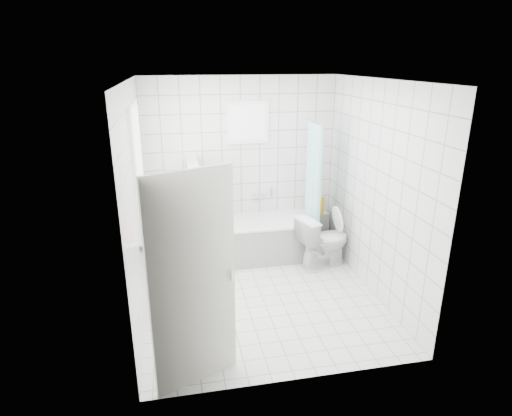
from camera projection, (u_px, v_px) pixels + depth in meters
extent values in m
plane|color=white|center=(262.00, 296.00, 5.34)|extent=(3.00, 3.00, 0.00)
plane|color=white|center=(263.00, 80.00, 4.49)|extent=(3.00, 3.00, 0.00)
cube|color=white|center=(241.00, 167.00, 6.30)|extent=(2.80, 0.02, 2.60)
cube|color=white|center=(300.00, 252.00, 3.53)|extent=(2.80, 0.02, 2.60)
cube|color=white|center=(137.00, 205.00, 4.66)|extent=(0.02, 3.00, 2.60)
cube|color=white|center=(375.00, 190.00, 5.17)|extent=(0.02, 3.00, 2.60)
cube|color=white|center=(140.00, 171.00, 4.84)|extent=(0.01, 0.90, 1.40)
cube|color=white|center=(248.00, 123.00, 6.07)|extent=(0.50, 0.01, 0.50)
cube|color=white|center=(150.00, 231.00, 5.10)|extent=(0.18, 1.02, 0.08)
cube|color=silver|center=(193.00, 284.00, 3.63)|extent=(0.75, 0.35, 2.00)
cube|color=white|center=(257.00, 240.00, 6.33)|extent=(1.65, 0.75, 0.55)
cube|color=white|center=(257.00, 221.00, 6.23)|extent=(1.67, 0.77, 0.03)
cube|color=white|center=(195.00, 215.00, 5.96)|extent=(0.15, 0.85, 1.50)
cube|color=white|center=(314.00, 229.00, 6.74)|extent=(0.40, 0.24, 0.55)
imported|color=white|center=(324.00, 241.00, 6.01)|extent=(0.85, 0.63, 0.77)
cylinder|color=silver|center=(313.00, 121.00, 5.88)|extent=(0.02, 0.80, 0.02)
cube|color=silver|center=(259.00, 196.00, 6.47)|extent=(0.18, 0.06, 0.06)
imported|color=#BF5FBC|center=(151.00, 213.00, 5.34)|extent=(0.09, 0.09, 0.18)
imported|color=#BBBBC2|center=(150.00, 212.00, 5.17)|extent=(0.12, 0.12, 0.30)
imported|color=#E4586E|center=(148.00, 226.00, 4.75)|extent=(0.16, 0.16, 0.29)
imported|color=white|center=(150.00, 222.00, 5.04)|extent=(0.19, 0.19, 0.18)
cylinder|color=red|center=(310.00, 205.00, 6.62)|extent=(0.06, 0.06, 0.22)
cylinder|color=#221BD9|center=(316.00, 204.00, 6.63)|extent=(0.06, 0.06, 0.26)
cylinder|color=yellow|center=(322.00, 206.00, 6.53)|extent=(0.06, 0.06, 0.27)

